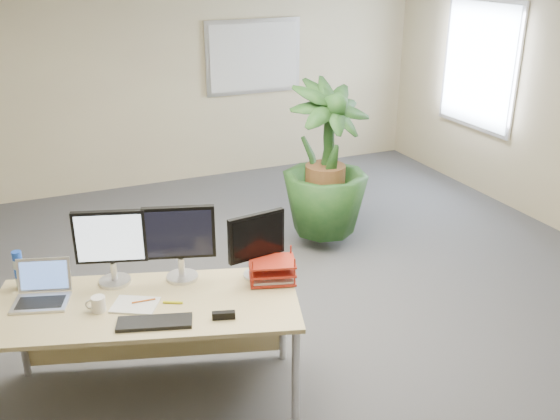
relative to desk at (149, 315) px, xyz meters
name	(u,v)px	position (x,y,z in m)	size (l,w,h in m)	color
floor	(296,340)	(1.14, 0.13, -0.59)	(8.00, 8.00, 0.00)	#494A4F
back_wall	(163,79)	(1.14, 4.13, 0.76)	(7.00, 0.04, 2.70)	tan
whiteboard	(254,57)	(2.34, 4.10, 0.96)	(1.30, 0.04, 0.95)	silver
window	(479,65)	(4.61, 2.43, 0.96)	(0.04, 1.30, 1.55)	silver
desk	(149,315)	(0.00, 0.00, 0.00)	(2.10, 1.35, 0.75)	tan
floor_plant	(325,175)	(2.14, 1.61, 0.16)	(0.84, 0.84, 1.50)	#153C16
monitor_left	(111,243)	(-0.16, 0.24, 0.46)	(0.46, 0.21, 0.52)	silver
monitor_right	(180,238)	(0.27, 0.12, 0.46)	(0.47, 0.22, 0.53)	silver
monitor_dark	(257,241)	(0.75, -0.05, 0.42)	(0.42, 0.19, 0.46)	silver
laptop	(42,291)	(-0.62, 0.20, 0.22)	(0.41, 0.38, 0.24)	silver
keyboard	(155,322)	(-0.03, -0.37, 0.17)	(0.45, 0.15, 0.02)	black
coffee_mug	(98,304)	(-0.32, -0.08, 0.21)	(0.13, 0.09, 0.10)	silver
spiral_notebook	(135,305)	(-0.10, -0.11, 0.16)	(0.28, 0.21, 0.01)	silver
orange_pen	(144,301)	(-0.04, -0.10, 0.18)	(0.01, 0.01, 0.15)	#CF5D17
yellow_highlighter	(173,302)	(0.13, -0.18, 0.17)	(0.02, 0.02, 0.13)	yellow
water_bottle	(19,271)	(-0.74, 0.42, 0.28)	(0.07, 0.07, 0.26)	silver
letter_tray	(272,272)	(0.82, -0.15, 0.22)	(0.36, 0.31, 0.14)	#9D2113
stapler	(224,315)	(0.37, -0.47, 0.18)	(0.14, 0.04, 0.05)	black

